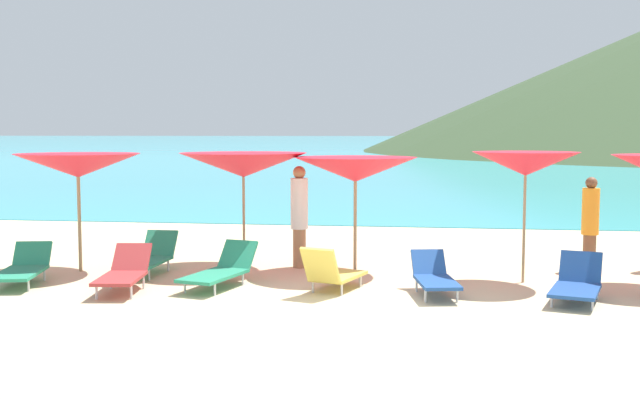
{
  "coord_description": "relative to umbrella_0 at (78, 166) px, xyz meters",
  "views": [
    {
      "loc": [
        1.13,
        -10.08,
        2.45
      ],
      "look_at": [
        -0.94,
        3.95,
        1.2
      ],
      "focal_mm": 43.41,
      "sensor_mm": 36.0,
      "label": 1
    }
  ],
  "objects": [
    {
      "name": "beachgoer_1",
      "position": [
        8.9,
        1.46,
        -0.98
      ],
      "size": [
        0.3,
        0.3,
        1.66
      ],
      "rotation": [
        0.0,
        0.0,
        0.53
      ],
      "color": "brown",
      "rests_on": "ground_plane"
    },
    {
      "name": "umbrella_0",
      "position": [
        0.0,
        0.0,
        0.0
      ],
      "size": [
        2.27,
        2.27,
        2.07
      ],
      "color": "#9E7F59",
      "rests_on": "ground_plane"
    },
    {
      "name": "umbrella_2",
      "position": [
        4.79,
        0.7,
        -0.07
      ],
      "size": [
        2.21,
        2.21,
        2.01
      ],
      "color": "#9E7F59",
      "rests_on": "ground_plane"
    },
    {
      "name": "umbrella_3",
      "position": [
        7.61,
        0.1,
        0.07
      ],
      "size": [
        1.77,
        1.77,
        2.13
      ],
      "color": "#9E7F59",
      "rests_on": "ground_plane"
    },
    {
      "name": "lounge_chair_5",
      "position": [
        1.26,
        -0.02,
        -1.58
      ],
      "size": [
        0.62,
        1.61,
        0.67
      ],
      "rotation": [
        0.0,
        0.0,
        -0.01
      ],
      "color": "#268C66",
      "rests_on": "ground_plane"
    },
    {
      "name": "lounge_chair_3",
      "position": [
        8.21,
        -1.24,
        -1.6
      ],
      "size": [
        0.97,
        1.49,
        0.65
      ],
      "rotation": [
        0.0,
        0.0,
        -0.28
      ],
      "color": "#1E478C",
      "rests_on": "ground_plane"
    },
    {
      "name": "umbrella_1",
      "position": [
        2.75,
        0.85,
        -0.01
      ],
      "size": [
        2.53,
        2.53,
        2.08
      ],
      "color": "#9E7F59",
      "rests_on": "ground_plane"
    },
    {
      "name": "lounge_chair_1",
      "position": [
        2.82,
        -0.98,
        -1.59
      ],
      "size": [
        0.98,
        1.7,
        0.66
      ],
      "rotation": [
        0.0,
        0.0,
        -0.25
      ],
      "color": "#268C66",
      "rests_on": "ground_plane"
    },
    {
      "name": "beachgoer_2",
      "position": [
        3.75,
        0.94,
        -0.87
      ],
      "size": [
        0.31,
        0.31,
        1.84
      ],
      "rotation": [
        0.0,
        0.0,
        2.32
      ],
      "color": "#A3704C",
      "rests_on": "ground_plane"
    },
    {
      "name": "lounge_chair_6",
      "position": [
        1.44,
        -1.53,
        -1.56
      ],
      "size": [
        0.78,
        1.54,
        0.66
      ],
      "rotation": [
        0.0,
        0.0,
        0.13
      ],
      "color": "#A53333",
      "rests_on": "ground_plane"
    },
    {
      "name": "lounge_chair_0",
      "position": [
        4.62,
        -1.1,
        -1.56
      ],
      "size": [
        0.93,
        1.41,
        0.75
      ],
      "rotation": [
        0.0,
        0.0,
        2.83
      ],
      "color": "#D8BF4C",
      "rests_on": "ground_plane"
    },
    {
      "name": "lounge_chair_4",
      "position": [
        -0.4,
        -1.24,
        -1.6
      ],
      "size": [
        0.94,
        1.65,
        0.6
      ],
      "rotation": [
        0.0,
        0.0,
        0.22
      ],
      "color": "#268C66",
      "rests_on": "ground_plane"
    },
    {
      "name": "ground_plane",
      "position": [
        5.01,
        7.37,
        -2.01
      ],
      "size": [
        50.0,
        100.0,
        0.3
      ],
      "primitive_type": "cube",
      "color": "beige"
    },
    {
      "name": "lounge_chair_7",
      "position": [
        6.17,
        -1.09,
        -1.58
      ],
      "size": [
        0.79,
        1.46,
        0.6
      ],
      "rotation": [
        0.0,
        0.0,
        0.19
      ],
      "color": "#1E478C",
      "rests_on": "ground_plane"
    },
    {
      "name": "ocean_water",
      "position": [
        5.01,
        227.17,
        -1.85
      ],
      "size": [
        650.0,
        440.0,
        0.02
      ],
      "primitive_type": "cube",
      "color": "#38B7CC",
      "rests_on": "ground_plane"
    }
  ]
}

